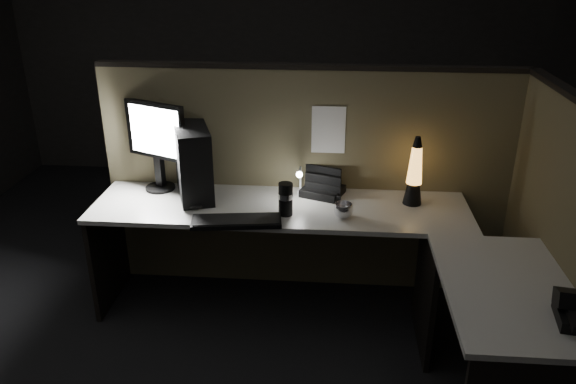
# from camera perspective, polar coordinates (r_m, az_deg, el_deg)

# --- Properties ---
(floor) EXTENTS (6.00, 6.00, 0.00)m
(floor) POSITION_cam_1_polar(r_m,az_deg,el_deg) (3.31, 0.90, -17.50)
(floor) COLOR black
(floor) RESTS_ON ground
(room_shell) EXTENTS (6.00, 6.00, 6.00)m
(room_shell) POSITION_cam_1_polar(r_m,az_deg,el_deg) (2.56, 1.14, 10.99)
(room_shell) COLOR silver
(room_shell) RESTS_ON ground
(partition_back) EXTENTS (2.66, 0.06, 1.50)m
(partition_back) POSITION_cam_1_polar(r_m,az_deg,el_deg) (3.71, 1.96, 0.94)
(partition_back) COLOR brown
(partition_back) RESTS_ON ground
(partition_right) EXTENTS (0.06, 1.66, 1.50)m
(partition_right) POSITION_cam_1_polar(r_m,az_deg,el_deg) (3.18, 25.89, -5.65)
(partition_right) COLOR brown
(partition_right) RESTS_ON ground
(desk) EXTENTS (2.60, 1.60, 0.73)m
(desk) POSITION_cam_1_polar(r_m,az_deg,el_deg) (3.18, 4.54, -6.68)
(desk) COLOR beige
(desk) RESTS_ON ground
(pc_tower) EXTENTS (0.33, 0.47, 0.45)m
(pc_tower) POSITION_cam_1_polar(r_m,az_deg,el_deg) (3.53, -9.60, 3.01)
(pc_tower) COLOR black
(pc_tower) RESTS_ON desk
(monitor) EXTENTS (0.42, 0.22, 0.57)m
(monitor) POSITION_cam_1_polar(r_m,az_deg,el_deg) (3.66, -13.24, 5.40)
(monitor) COLOR black
(monitor) RESTS_ON desk
(keyboard) EXTENTS (0.53, 0.24, 0.02)m
(keyboard) POSITION_cam_1_polar(r_m,az_deg,el_deg) (3.22, -5.26, -3.00)
(keyboard) COLOR black
(keyboard) RESTS_ON desk
(mouse) EXTENTS (0.11, 0.09, 0.04)m
(mouse) POSITION_cam_1_polar(r_m,az_deg,el_deg) (3.43, -9.44, -1.42)
(mouse) COLOR black
(mouse) RESTS_ON desk
(clip_lamp) EXTENTS (0.04, 0.16, 0.20)m
(clip_lamp) POSITION_cam_1_polar(r_m,az_deg,el_deg) (3.49, 1.22, 1.20)
(clip_lamp) COLOR white
(clip_lamp) RESTS_ON desk
(organizer) EXTENTS (0.30, 0.28, 0.18)m
(organizer) POSITION_cam_1_polar(r_m,az_deg,el_deg) (3.58, 3.55, 0.42)
(organizer) COLOR black
(organizer) RESTS_ON desk
(lava_lamp) EXTENTS (0.12, 0.12, 0.43)m
(lava_lamp) POSITION_cam_1_polar(r_m,az_deg,el_deg) (3.48, 12.72, 1.55)
(lava_lamp) COLOR black
(lava_lamp) RESTS_ON desk
(travel_mug) EXTENTS (0.09, 0.09, 0.20)m
(travel_mug) POSITION_cam_1_polar(r_m,az_deg,el_deg) (3.28, -0.25, -0.73)
(travel_mug) COLOR black
(travel_mug) RESTS_ON desk
(steel_mug) EXTENTS (0.12, 0.12, 0.09)m
(steel_mug) POSITION_cam_1_polar(r_m,az_deg,el_deg) (3.28, 5.65, -1.88)
(steel_mug) COLOR silver
(steel_mug) RESTS_ON desk
(figurine) EXTENTS (0.05, 0.05, 0.05)m
(figurine) POSITION_cam_1_polar(r_m,az_deg,el_deg) (3.52, 12.66, -0.49)
(figurine) COLOR #FF9B28
(figurine) RESTS_ON desk
(pinned_paper) EXTENTS (0.21, 0.00, 0.30)m
(pinned_paper) POSITION_cam_1_polar(r_m,az_deg,el_deg) (3.55, 4.13, 6.30)
(pinned_paper) COLOR white
(pinned_paper) RESTS_ON partition_back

